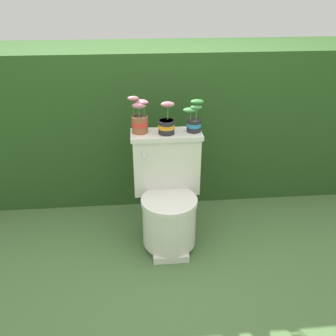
# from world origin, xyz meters

# --- Properties ---
(ground_plane) EXTENTS (12.00, 12.00, 0.00)m
(ground_plane) POSITION_xyz_m (0.00, 0.00, 0.00)
(ground_plane) COLOR #4C703D
(hedge_backdrop) EXTENTS (3.76, 0.72, 1.23)m
(hedge_backdrop) POSITION_xyz_m (0.00, 0.90, 0.62)
(hedge_backdrop) COLOR #284C1E
(hedge_backdrop) RESTS_ON ground
(toilet) EXTENTS (0.48, 0.51, 0.78)m
(toilet) POSITION_xyz_m (0.00, 0.05, 0.36)
(toilet) COLOR silver
(toilet) RESTS_ON ground
(potted_plant_left) EXTENTS (0.14, 0.11, 0.24)m
(potted_plant_left) POSITION_xyz_m (-0.17, 0.19, 0.88)
(potted_plant_left) COLOR #9E5638
(potted_plant_left) RESTS_ON toilet
(potted_plant_midleft) EXTENTS (0.11, 0.11, 0.21)m
(potted_plant_midleft) POSITION_xyz_m (0.00, 0.16, 0.86)
(potted_plant_midleft) COLOR #262628
(potted_plant_midleft) RESTS_ON toilet
(potted_plant_middle) EXTENTS (0.14, 0.11, 0.22)m
(potted_plant_middle) POSITION_xyz_m (0.18, 0.17, 0.87)
(potted_plant_middle) COLOR #262628
(potted_plant_middle) RESTS_ON toilet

